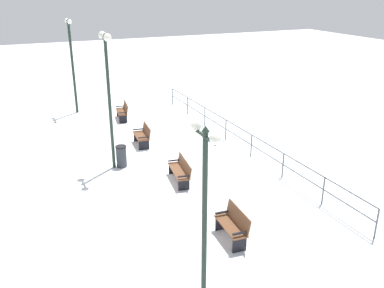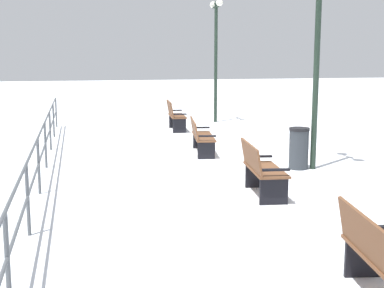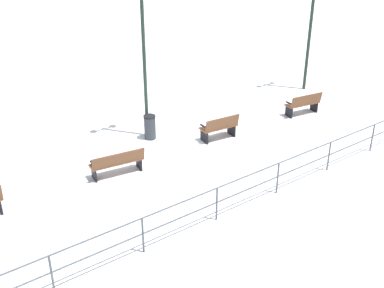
{
  "view_description": "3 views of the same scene",
  "coord_description": "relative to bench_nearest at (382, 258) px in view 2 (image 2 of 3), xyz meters",
  "views": [
    {
      "loc": [
        5.27,
        15.09,
        6.91
      ],
      "look_at": [
        -1.19,
        0.72,
        0.84
      ],
      "focal_mm": 39.23,
      "sensor_mm": 36.0,
      "label": 1
    },
    {
      "loc": [
        -3.07,
        -10.65,
        2.42
      ],
      "look_at": [
        -1.04,
        -1.23,
        0.81
      ],
      "focal_mm": 50.34,
      "sensor_mm": 36.0,
      "label": 2
    },
    {
      "loc": [
        -11.81,
        7.89,
        7.43
      ],
      "look_at": [
        -1.4,
        0.18,
        1.02
      ],
      "focal_mm": 44.87,
      "sensor_mm": 36.0,
      "label": 3
    }
  ],
  "objects": [
    {
      "name": "bench_nearest",
      "position": [
        0.0,
        0.0,
        0.0
      ],
      "size": [
        0.74,
        1.53,
        0.9
      ],
      "rotation": [
        0.0,
        0.0,
        -0.15
      ],
      "color": "brown",
      "rests_on": "ground"
    },
    {
      "name": "lamppost_far",
      "position": [
        2.04,
        14.25,
        2.41
      ],
      "size": [
        0.24,
        1.11,
        4.29
      ],
      "color": "#1E2D23",
      "rests_on": "ground"
    },
    {
      "name": "bench_second",
      "position": [
        0.22,
        4.12,
        0.0
      ],
      "size": [
        0.72,
        1.41,
        0.92
      ],
      "rotation": [
        0.0,
        0.0,
        -0.11
      ],
      "color": "brown",
      "rests_on": "ground"
    },
    {
      "name": "bench_fourth",
      "position": [
        0.21,
        12.37,
        0.02
      ],
      "size": [
        0.61,
        1.41,
        0.95
      ],
      "rotation": [
        0.0,
        0.0,
        -0.07
      ],
      "color": "brown",
      "rests_on": "ground"
    },
    {
      "name": "trash_bin",
      "position": [
        1.74,
        6.06,
        -0.02
      ],
      "size": [
        0.43,
        0.43,
        0.88
      ],
      "color": "#2D3338",
      "rests_on": "ground"
    },
    {
      "name": "ground_plane",
      "position": [
        0.22,
        6.18,
        -0.46
      ],
      "size": [
        80.0,
        80.0,
        0.0
      ],
      "primitive_type": "plane",
      "color": "white",
      "rests_on": "ground"
    },
    {
      "name": "waterfront_railing",
      "position": [
        -3.53,
        6.18,
        0.22
      ],
      "size": [
        0.05,
        15.75,
        1.0
      ],
      "color": "#4C5156",
      "rests_on": "ground"
    },
    {
      "name": "bench_third",
      "position": [
        0.1,
        8.25,
        -0.02
      ],
      "size": [
        0.74,
        1.72,
        0.84
      ],
      "rotation": [
        0.0,
        0.0,
        -0.14
      ],
      "color": "brown",
      "rests_on": "ground"
    }
  ]
}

